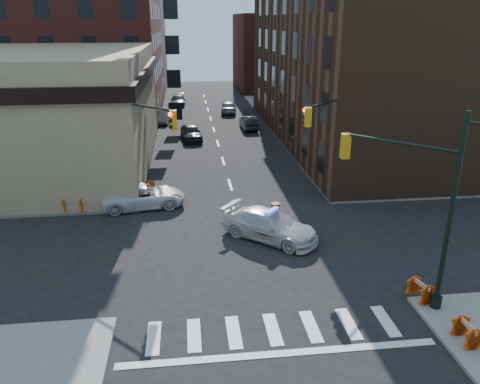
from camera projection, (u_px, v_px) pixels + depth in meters
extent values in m
plane|color=black|center=(249.00, 248.00, 24.19)|extent=(140.00, 140.00, 0.00)
cube|color=gray|center=(5.00, 125.00, 52.15)|extent=(34.00, 54.50, 0.15)
cube|color=gray|center=(399.00, 116.00, 57.20)|extent=(34.00, 54.50, 0.15)
cube|color=#9B8C66|center=(3.00, 111.00, 36.13)|extent=(22.00, 22.00, 9.00)
cube|color=#59231C|center=(49.00, 12.00, 55.26)|extent=(25.00, 25.00, 24.00)
cube|color=#442B1B|center=(353.00, 66.00, 44.15)|extent=(14.00, 34.00, 14.00)
cube|color=brown|center=(103.00, 40.00, 77.41)|extent=(20.00, 18.00, 16.00)
cube|color=#59231C|center=(285.00, 52.00, 77.68)|extent=(16.00, 16.00, 12.00)
cylinder|color=black|center=(450.00, 216.00, 17.63)|extent=(0.20, 0.20, 8.00)
cylinder|color=black|center=(436.00, 301.00, 18.93)|extent=(0.44, 0.44, 0.50)
cylinder|color=black|center=(400.00, 143.00, 18.07)|extent=(3.27, 3.27, 0.12)
cube|color=#BF8C0C|center=(345.00, 146.00, 19.55)|extent=(0.35, 0.35, 1.05)
sphere|color=#FF0C05|center=(348.00, 137.00, 19.59)|extent=(0.22, 0.22, 0.22)
sphere|color=black|center=(348.00, 145.00, 19.71)|extent=(0.22, 0.22, 0.22)
sphere|color=black|center=(347.00, 152.00, 19.82)|extent=(0.22, 0.22, 0.22)
cylinder|color=black|center=(122.00, 144.00, 27.88)|extent=(0.20, 0.20, 8.00)
cylinder|color=black|center=(127.00, 202.00, 29.18)|extent=(0.44, 0.44, 0.50)
cylinder|color=black|center=(144.00, 106.00, 25.70)|extent=(3.27, 3.27, 0.12)
cube|color=#BF8C0C|center=(173.00, 120.00, 24.57)|extent=(0.35, 0.35, 1.05)
sphere|color=#FF0C05|center=(170.00, 114.00, 24.28)|extent=(0.22, 0.22, 0.22)
sphere|color=black|center=(170.00, 121.00, 24.40)|extent=(0.22, 0.22, 0.22)
sphere|color=black|center=(171.00, 127.00, 24.51)|extent=(0.22, 0.22, 0.22)
cylinder|color=black|center=(343.00, 138.00, 29.37)|extent=(0.20, 0.20, 8.00)
cylinder|color=black|center=(338.00, 193.00, 30.67)|extent=(0.44, 0.44, 0.50)
cylinder|color=black|center=(328.00, 102.00, 26.85)|extent=(3.27, 3.27, 0.12)
cube|color=#BF8C0C|center=(308.00, 117.00, 25.36)|extent=(0.35, 0.35, 1.05)
sphere|color=#FF0C05|center=(305.00, 110.00, 25.37)|extent=(0.22, 0.22, 0.22)
sphere|color=black|center=(304.00, 116.00, 25.48)|extent=(0.22, 0.22, 0.22)
sphere|color=black|center=(304.00, 122.00, 25.60)|extent=(0.22, 0.22, 0.22)
cylinder|color=black|center=(287.00, 118.00, 48.73)|extent=(0.24, 0.24, 2.60)
sphere|color=brown|center=(287.00, 98.00, 48.02)|extent=(3.00, 3.00, 3.00)
cylinder|color=black|center=(273.00, 105.00, 56.18)|extent=(0.24, 0.24, 2.60)
sphere|color=brown|center=(273.00, 88.00, 55.47)|extent=(3.00, 3.00, 3.00)
imported|color=silver|center=(270.00, 225.00, 25.00)|extent=(5.51, 5.17, 1.56)
imported|color=silver|center=(144.00, 196.00, 29.32)|extent=(5.46, 3.15, 1.43)
imported|color=black|center=(191.00, 132.00, 45.65)|extent=(2.30, 4.67, 1.53)
imported|color=#97999F|center=(163.00, 116.00, 53.50)|extent=(2.08, 4.54, 1.44)
imported|color=black|center=(178.00, 100.00, 64.19)|extent=(2.09, 4.83, 1.38)
imported|color=black|center=(249.00, 123.00, 50.25)|extent=(1.64, 4.34, 1.41)
imported|color=#92959A|center=(229.00, 107.00, 59.01)|extent=(2.36, 4.80, 1.57)
imported|color=black|center=(114.00, 194.00, 28.98)|extent=(0.68, 0.56, 1.61)
imported|color=black|center=(85.00, 192.00, 29.39)|extent=(0.78, 0.61, 1.59)
imported|color=#1F252F|center=(48.00, 199.00, 28.34)|extent=(0.94, 0.87, 1.55)
cylinder|color=#D03D09|center=(275.00, 211.00, 27.72)|extent=(0.68, 0.68, 0.95)
cylinder|color=orange|center=(151.00, 188.00, 31.38)|extent=(0.62, 0.62, 0.99)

